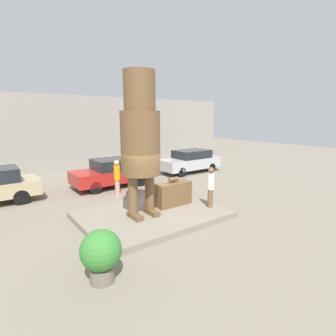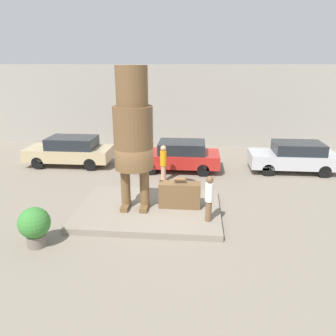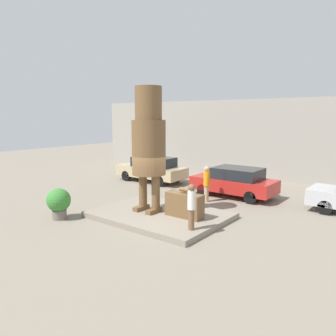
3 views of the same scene
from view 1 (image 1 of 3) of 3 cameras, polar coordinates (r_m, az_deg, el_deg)
ground_plane at (r=10.11m, az=-3.46°, el=-10.64°), size 60.00×60.00×0.00m
pedestal at (r=10.07m, az=-3.47°, el=-10.07°), size 5.20×3.84×0.22m
building_backdrop at (r=19.31m, az=-21.32°, el=6.92°), size 28.00×0.60×5.18m
statue_figure at (r=9.09m, az=-6.06°, el=7.38°), size 1.36×1.36×5.04m
giant_suitcase at (r=10.60m, az=1.18°, el=-5.62°), size 1.52×0.53×1.16m
tourist at (r=10.40m, az=9.26°, el=-3.77°), size 0.27×0.27×1.61m
parked_car_red at (r=14.54m, az=-11.83°, el=-0.85°), size 4.22×1.88×1.51m
parked_car_silver at (r=17.94m, az=4.81°, el=1.60°), size 4.29×1.81×1.52m
planter_pot at (r=6.41m, az=-14.36°, el=-17.53°), size 0.95×0.95×1.25m
worker_hivis at (r=12.71m, az=-11.03°, el=-1.80°), size 0.30×0.30×1.74m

